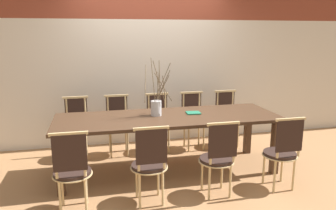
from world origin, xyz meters
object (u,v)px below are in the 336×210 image
object	(u,v)px
dining_table	(168,122)
book_stack	(193,113)
chair_near_center	(218,156)
chair_far_center	(159,121)
vase_centerpiece	(156,106)

from	to	relation	value
dining_table	book_stack	size ratio (longest dim) A/B	14.75
chair_near_center	chair_far_center	distance (m)	1.66
chair_far_center	vase_centerpiece	distance (m)	0.85
dining_table	vase_centerpiece	bearing A→B (deg)	150.68
chair_far_center	vase_centerpiece	size ratio (longest dim) A/B	1.20
book_stack	vase_centerpiece	bearing A→B (deg)	179.53
chair_near_center	vase_centerpiece	world-z (taller)	vase_centerpiece
chair_far_center	book_stack	size ratio (longest dim) A/B	4.58
chair_far_center	book_stack	distance (m)	0.86
dining_table	chair_far_center	xyz separation A→B (m)	(0.04, 0.81, -0.19)
chair_near_center	vase_centerpiece	bearing A→B (deg)	120.68
chair_near_center	dining_table	bearing A→B (deg)	115.59
dining_table	chair_far_center	world-z (taller)	chair_far_center
dining_table	book_stack	bearing A→B (deg)	11.37
dining_table	book_stack	world-z (taller)	book_stack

